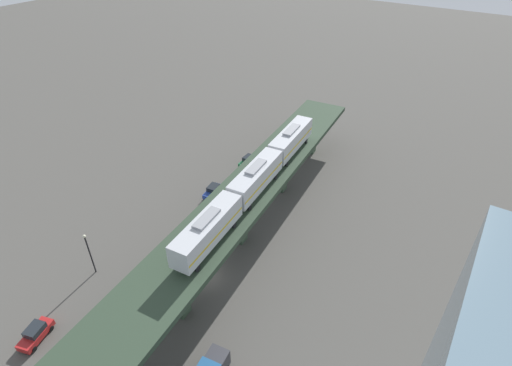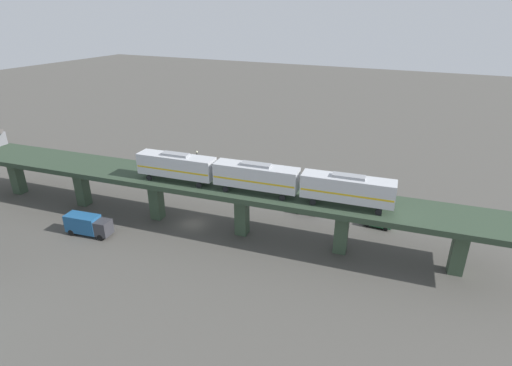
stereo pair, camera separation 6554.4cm
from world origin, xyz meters
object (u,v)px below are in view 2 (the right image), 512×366
object	(u,v)px
street_car_green	(378,221)
delivery_truck	(88,224)
street_car_red	(146,176)
subway_train	(256,176)
street_car_blue	(307,208)
street_lamp	(198,165)

from	to	relation	value
street_car_green	delivery_truck	world-z (taller)	delivery_truck
street_car_red	delivery_truck	distance (m)	21.65
subway_train	delivery_truck	distance (m)	27.12
street_car_green	delivery_truck	bearing A→B (deg)	118.32
street_car_blue	delivery_truck	distance (m)	34.98
street_lamp	street_car_blue	bearing A→B (deg)	-96.43
street_car_blue	street_car_green	world-z (taller)	same
subway_train	street_car_red	bearing A→B (deg)	69.03
subway_train	street_car_red	world-z (taller)	subway_train
subway_train	street_lamp	world-z (taller)	subway_train
street_car_blue	subway_train	bearing A→B (deg)	160.97
street_lamp	subway_train	bearing A→B (deg)	-126.56
street_car_blue	delivery_truck	size ratio (longest dim) A/B	0.62
street_car_green	delivery_truck	size ratio (longest dim) A/B	0.59
street_car_green	delivery_truck	xyz separation A→B (m)	(-21.37, 39.64, 0.82)
subway_train	street_car_red	xyz separation A→B (m)	(11.50, 30.01, -9.55)
street_car_red	street_lamp	xyz separation A→B (m)	(2.83, -10.69, 3.17)
street_car_blue	street_car_red	size ratio (longest dim) A/B	0.97
subway_train	street_car_green	xyz separation A→B (m)	(12.10, -15.69, -9.55)
street_car_blue	street_car_red	world-z (taller)	same
street_car_green	street_car_red	world-z (taller)	same
subway_train	street_car_blue	bearing A→B (deg)	-19.03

